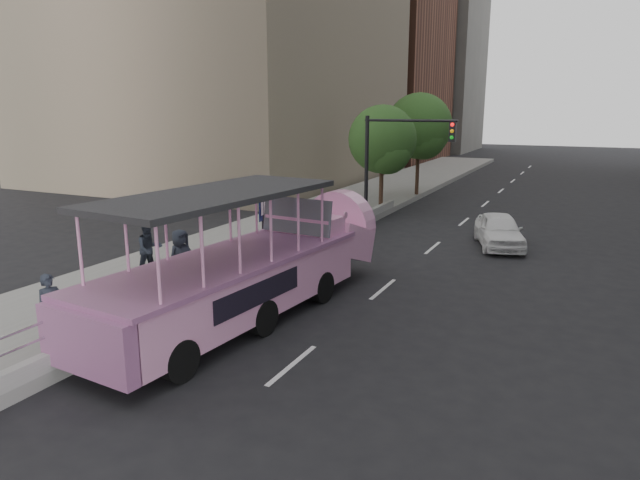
% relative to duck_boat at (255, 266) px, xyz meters
% --- Properties ---
extents(ground, '(160.00, 160.00, 0.00)m').
position_rel_duck_boat_xyz_m(ground, '(1.51, -0.51, -1.32)').
color(ground, black).
extents(sidewalk, '(5.50, 80.00, 0.30)m').
position_rel_duck_boat_xyz_m(sidewalk, '(-4.24, 9.49, -1.17)').
color(sidewalk, gray).
rests_on(sidewalk, ground).
extents(kerb_wall, '(0.24, 30.00, 0.36)m').
position_rel_duck_boat_xyz_m(kerb_wall, '(-1.61, 1.49, -0.84)').
color(kerb_wall, '#ADADA8').
rests_on(kerb_wall, sidewalk).
extents(guardrail, '(0.07, 22.00, 0.71)m').
position_rel_duck_boat_xyz_m(guardrail, '(-1.61, 1.49, -0.18)').
color(guardrail, silver).
rests_on(guardrail, kerb_wall).
extents(duck_boat, '(3.54, 10.90, 3.56)m').
position_rel_duck_boat_xyz_m(duck_boat, '(0.00, 0.00, 0.00)').
color(duck_boat, black).
rests_on(duck_boat, ground).
extents(car, '(2.81, 4.34, 1.37)m').
position_rel_duck_boat_xyz_m(car, '(4.87, 10.84, -0.63)').
color(car, white).
rests_on(car, ground).
extents(pedestrian_near, '(0.56, 0.69, 1.63)m').
position_rel_duck_boat_xyz_m(pedestrian_near, '(-2.67, -4.39, -0.20)').
color(pedestrian_near, '#222832').
rests_on(pedestrian_near, sidewalk).
extents(pedestrian_mid, '(0.97, 1.06, 1.76)m').
position_rel_duck_boat_xyz_m(pedestrian_mid, '(-4.35, 0.69, -0.14)').
color(pedestrian_mid, '#222832').
rests_on(pedestrian_mid, sidewalk).
extents(pedestrian_far, '(0.74, 0.97, 1.78)m').
position_rel_duck_boat_xyz_m(pedestrian_far, '(-2.67, 0.17, -0.13)').
color(pedestrian_far, '#222832').
rests_on(pedestrian_far, sidewalk).
extents(parking_sign, '(0.15, 0.66, 2.95)m').
position_rel_duck_boat_xyz_m(parking_sign, '(-1.44, 2.83, 0.51)').
color(parking_sign, black).
rests_on(parking_sign, ground).
extents(traffic_signal, '(4.20, 0.32, 5.20)m').
position_rel_duck_boat_xyz_m(traffic_signal, '(-0.20, 11.98, 2.18)').
color(traffic_signal, black).
rests_on(traffic_signal, ground).
extents(street_tree_near, '(3.52, 3.52, 5.72)m').
position_rel_duck_boat_xyz_m(street_tree_near, '(-1.80, 15.41, 2.50)').
color(street_tree_near, '#372319').
rests_on(street_tree_near, ground).
extents(street_tree_far, '(3.97, 3.97, 6.45)m').
position_rel_duck_boat_xyz_m(street_tree_far, '(-1.60, 21.41, 2.99)').
color(street_tree_far, '#372319').
rests_on(street_tree_far, ground).
extents(midrise_brick, '(18.00, 16.00, 26.00)m').
position_rel_duck_boat_xyz_m(midrise_brick, '(-16.49, 47.49, 11.68)').
color(midrise_brick, brown).
rests_on(midrise_brick, ground).
extents(midrise_stone_b, '(16.00, 14.00, 20.00)m').
position_rel_duck_boat_xyz_m(midrise_stone_b, '(-14.49, 63.49, 8.68)').
color(midrise_stone_b, slate).
rests_on(midrise_stone_b, ground).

